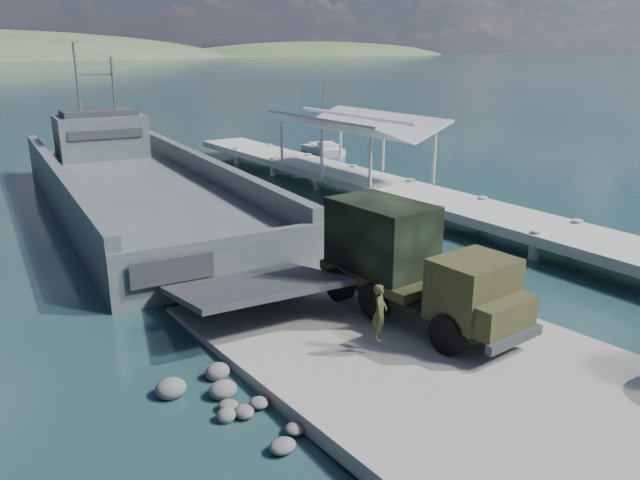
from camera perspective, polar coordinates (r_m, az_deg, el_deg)
The scene contains 9 objects.
ground at distance 20.43m, azimuth 8.21°, elevation -10.71°, with size 1400.00×1400.00×0.00m, color #1B4140.
boat_ramp at distance 19.68m, azimuth 10.24°, elevation -11.14°, with size 10.00×18.00×0.50m, color gray.
shoreline_rocks at distance 17.73m, azimuth -8.50°, elevation -15.43°, with size 3.20×5.60×0.90m, color #4D4D4B, non-canonical shape.
pier at distance 41.54m, azimuth 4.09°, elevation 6.25°, with size 6.40×44.00×6.10m.
landing_craft at distance 39.17m, azimuth -16.34°, elevation 3.82°, with size 12.04×36.38×10.63m.
military_truck at distance 21.72m, azimuth 8.15°, elevation -2.12°, with size 3.01×8.25×3.77m.
soldier at distance 19.34m, azimuth 5.45°, elevation -7.64°, with size 0.66×0.43×1.80m, color #24321B.
sailboat_near at distance 58.40m, azimuth 0.34°, elevation 8.22°, with size 1.71×4.90×5.87m.
sailboat_far at distance 58.52m, azimuth 0.39°, elevation 8.28°, with size 3.38×5.67×6.65m.
Camera 1 is at (-12.47, -13.08, 9.53)m, focal length 35.00 mm.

